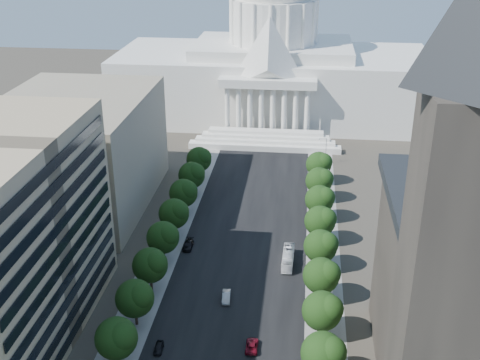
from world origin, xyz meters
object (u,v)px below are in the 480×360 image
(car_silver, at_px, (226,297))
(car_red, at_px, (252,346))
(city_bus, at_px, (288,258))
(car_dark_b, at_px, (188,245))
(car_dark_a, at_px, (159,348))

(car_silver, relative_size, car_red, 0.98)
(car_red, xyz_separation_m, city_bus, (5.53, 30.58, 0.77))
(car_red, xyz_separation_m, car_dark_b, (-18.78, 35.01, 0.09))
(car_dark_a, bearing_deg, car_silver, 56.10)
(car_dark_a, bearing_deg, car_red, 5.25)
(car_silver, distance_m, car_red, 16.26)
(car_red, bearing_deg, city_bus, -101.23)
(car_dark_b, bearing_deg, car_dark_a, -87.35)
(car_dark_a, distance_m, car_dark_b, 37.47)
(car_dark_a, distance_m, car_red, 17.34)
(car_red, relative_size, car_dark_b, 0.92)
(car_dark_a, distance_m, city_bus, 40.06)
(car_silver, bearing_deg, car_dark_b, 115.59)
(car_dark_a, xyz_separation_m, car_dark_b, (-1.61, 37.43, 0.13))
(car_dark_a, xyz_separation_m, car_silver, (10.39, 17.20, 0.15))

